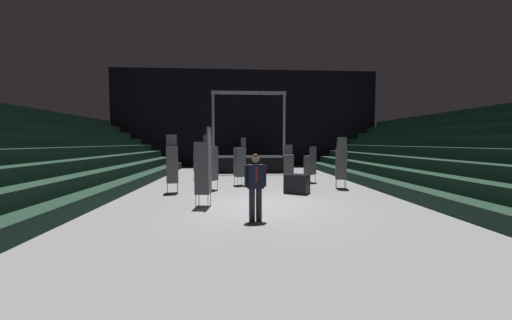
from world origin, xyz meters
TOP-DOWN VIEW (x-y plane):
  - ground_plane at (0.00, 0.00)m, footprint 22.00×30.00m
  - arena_end_wall at (0.00, 15.00)m, footprint 22.00×0.30m
  - bleacher_bank_left at (-8.00, 1.00)m, footprint 6.00×24.00m
  - bleacher_bank_right at (8.00, 1.00)m, footprint 6.00×24.00m
  - stage_riser at (-0.00, 10.91)m, footprint 5.07×3.60m
  - man_with_tie at (-0.29, -1.88)m, footprint 0.57×0.30m
  - chair_stack_front_left at (-2.84, 6.79)m, footprint 0.62×0.62m
  - chair_stack_front_right at (-0.64, 4.21)m, footprint 0.59×0.59m
  - chair_stack_mid_left at (2.86, 4.92)m, footprint 0.60×0.60m
  - chair_stack_mid_right at (1.72, 4.61)m, footprint 0.46×0.46m
  - chair_stack_mid_centre at (3.73, 3.02)m, footprint 0.53×0.53m
  - chair_stack_rear_left at (-3.31, 2.37)m, footprint 0.54×0.54m
  - chair_stack_rear_right at (-1.81, -0.12)m, footprint 0.49×0.49m
  - chair_stack_rear_centre at (-1.87, 3.00)m, footprint 0.62×0.62m
  - equipment_road_case at (1.58, 1.98)m, footprint 1.08×0.98m

SIDE VIEW (x-z plane):
  - ground_plane at x=0.00m, z-range -0.10..0.00m
  - equipment_road_case at x=1.58m, z-range 0.00..0.74m
  - stage_riser at x=0.00m, z-range -2.04..3.21m
  - chair_stack_mid_left at x=2.86m, z-range 0.00..1.80m
  - chair_stack_mid_right at x=1.72m, z-range 0.00..1.88m
  - man_with_tie at x=-0.29m, z-range 0.11..1.82m
  - chair_stack_front_left at x=-2.84m, z-range 0.00..1.97m
  - chair_stack_front_right at x=-0.64m, z-range 0.00..2.22m
  - chair_stack_mid_centre at x=3.73m, z-range 0.00..2.22m
  - chair_stack_rear_left at x=-3.31m, z-range 0.00..2.30m
  - chair_stack_rear_centre at x=-1.87m, z-range 0.00..2.30m
  - chair_stack_rear_right at x=-1.81m, z-range 0.00..2.47m
  - bleacher_bank_left at x=-8.00m, z-range 0.00..3.60m
  - bleacher_bank_right at x=8.00m, z-range 0.00..3.60m
  - arena_end_wall at x=0.00m, z-range 0.00..8.00m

